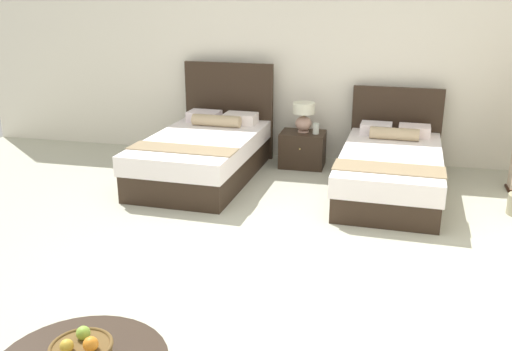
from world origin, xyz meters
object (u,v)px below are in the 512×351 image
(nightstand, at_px, (303,149))
(fruit_bowl, at_px, (82,351))
(vase, at_px, (316,129))
(table_lamp, at_px, (304,115))
(bed_near_corner, at_px, (391,168))
(bed_near_window, at_px, (204,153))

(nightstand, distance_m, fruit_bowl, 5.03)
(vase, bearing_deg, table_lamp, 161.07)
(bed_near_corner, distance_m, nightstand, 1.37)
(bed_near_window, height_order, table_lamp, bed_near_window)
(bed_near_corner, height_order, table_lamp, bed_near_corner)
(bed_near_window, distance_m, table_lamp, 1.41)
(bed_near_corner, distance_m, table_lamp, 1.44)
(bed_near_corner, relative_size, nightstand, 3.88)
(nightstand, distance_m, table_lamp, 0.46)
(nightstand, height_order, fruit_bowl, fruit_bowl)
(table_lamp, relative_size, vase, 2.79)
(table_lamp, bearing_deg, bed_near_window, -146.35)
(bed_near_corner, bearing_deg, nightstand, 147.28)
(table_lamp, bearing_deg, bed_near_corner, -33.42)
(bed_near_corner, xyz_separation_m, fruit_bowl, (-1.51, -4.27, 0.25))
(bed_near_window, relative_size, fruit_bowl, 6.98)
(bed_near_window, xyz_separation_m, vase, (1.31, 0.69, 0.22))
(nightstand, relative_size, table_lamp, 1.47)
(table_lamp, bearing_deg, nightstand, -90.00)
(bed_near_corner, distance_m, vase, 1.23)
(bed_near_corner, relative_size, vase, 15.96)
(bed_near_corner, height_order, vase, bed_near_corner)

